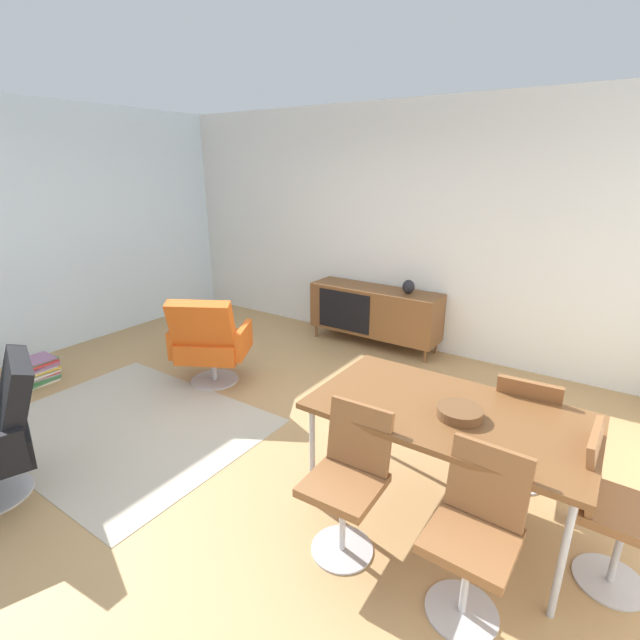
# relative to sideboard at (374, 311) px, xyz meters

# --- Properties ---
(ground_plane) EXTENTS (8.32, 8.32, 0.00)m
(ground_plane) POSITION_rel_sideboard_xyz_m (0.08, -2.30, -0.44)
(ground_plane) COLOR tan
(wall_back) EXTENTS (6.80, 0.12, 2.80)m
(wall_back) POSITION_rel_sideboard_xyz_m (0.08, 0.30, 0.96)
(wall_back) COLOR silver
(wall_back) RESTS_ON ground_plane
(wall_window_left) EXTENTS (0.12, 5.60, 2.80)m
(wall_window_left) POSITION_rel_sideboard_xyz_m (-3.12, -2.30, 0.96)
(wall_window_left) COLOR silver
(wall_window_left) RESTS_ON ground_plane
(sideboard) EXTENTS (1.60, 0.45, 0.72)m
(sideboard) POSITION_rel_sideboard_xyz_m (0.00, 0.00, 0.00)
(sideboard) COLOR brown
(sideboard) RESTS_ON ground_plane
(vase_cobalt) EXTENTS (0.14, 0.14, 0.16)m
(vase_cobalt) POSITION_rel_sideboard_xyz_m (0.42, 0.00, 0.36)
(vase_cobalt) COLOR black
(vase_cobalt) RESTS_ON sideboard
(dining_table) EXTENTS (1.60, 0.90, 0.74)m
(dining_table) POSITION_rel_sideboard_xyz_m (1.71, -2.33, 0.26)
(dining_table) COLOR brown
(dining_table) RESTS_ON ground_plane
(wooden_bowl_on_table) EXTENTS (0.26, 0.26, 0.06)m
(wooden_bowl_on_table) POSITION_rel_sideboard_xyz_m (1.79, -2.38, 0.33)
(wooden_bowl_on_table) COLOR brown
(wooden_bowl_on_table) RESTS_ON dining_table
(dining_chair_front_left) EXTENTS (0.41, 0.44, 0.86)m
(dining_chair_front_left) POSITION_rel_sideboard_xyz_m (1.36, -2.89, 0.03)
(dining_chair_front_left) COLOR brown
(dining_chair_front_left) RESTS_ON ground_plane
(dining_chair_back_right) EXTENTS (0.42, 0.45, 0.86)m
(dining_chair_back_right) POSITION_rel_sideboard_xyz_m (2.06, -1.77, 0.03)
(dining_chair_back_right) COLOR brown
(dining_chair_back_right) RESTS_ON ground_plane
(dining_chair_far_end) EXTENTS (0.44, 0.41, 0.86)m
(dining_chair_far_end) POSITION_rel_sideboard_xyz_m (2.60, -2.32, 0.03)
(dining_chair_far_end) COLOR brown
(dining_chair_far_end) RESTS_ON ground_plane
(dining_chair_front_right) EXTENTS (0.41, 0.44, 0.86)m
(dining_chair_front_right) POSITION_rel_sideboard_xyz_m (2.06, -2.89, 0.03)
(dining_chair_front_right) COLOR brown
(dining_chair_front_right) RESTS_ON ground_plane
(lounge_chair_red) EXTENTS (0.88, 0.87, 0.95)m
(lounge_chair_red) POSITION_rel_sideboard_xyz_m (-0.85, -1.87, 0.03)
(lounge_chair_red) COLOR #D85919
(lounge_chair_red) RESTS_ON ground_plane
(side_table_round) EXTENTS (0.44, 0.44, 0.52)m
(side_table_round) POSITION_rel_sideboard_xyz_m (-1.50, -1.53, -0.12)
(side_table_round) COLOR white
(side_table_round) RESTS_ON ground_plane
(fruit_bowl) EXTENTS (0.20, 0.20, 0.11)m
(fruit_bowl) POSITION_rel_sideboard_xyz_m (-1.50, -1.53, 0.12)
(fruit_bowl) COLOR #262628
(fruit_bowl) RESTS_ON side_table_round
(magazine_stack) EXTENTS (0.34, 0.41, 0.26)m
(magazine_stack) POSITION_rel_sideboard_xyz_m (-2.34, -2.86, -0.31)
(magazine_stack) COLOR silver
(magazine_stack) RESTS_ON ground_plane
(area_rug) EXTENTS (2.20, 1.70, 0.01)m
(area_rug) POSITION_rel_sideboard_xyz_m (-0.85, -2.85, -0.44)
(area_rug) COLOR #B7AD99
(area_rug) RESTS_ON ground_plane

